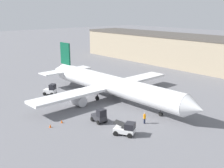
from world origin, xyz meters
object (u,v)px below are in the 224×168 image
(airplane, at_px, (109,84))
(safety_cone_near, at_px, (50,126))
(baggage_tug, at_px, (100,116))
(safety_cone_far, at_px, (62,121))
(belt_loader_truck, at_px, (126,129))
(pushback_tug, at_px, (51,90))
(ground_crew_worker, at_px, (145,118))

(airplane, xyz_separation_m, safety_cone_near, (5.15, -16.55, -2.79))
(airplane, height_order, baggage_tug, airplane)
(safety_cone_far, bearing_deg, safety_cone_near, -80.34)
(baggage_tug, bearing_deg, belt_loader_truck, 3.60)
(pushback_tug, bearing_deg, airplane, 0.79)
(ground_crew_worker, xyz_separation_m, safety_cone_far, (-9.05, -10.07, -0.71))
(baggage_tug, distance_m, pushback_tug, 19.15)
(baggage_tug, xyz_separation_m, safety_cone_near, (-3.43, -7.25, -0.78))
(ground_crew_worker, distance_m, safety_cone_far, 13.56)
(safety_cone_near, bearing_deg, safety_cone_far, 99.66)
(safety_cone_far, bearing_deg, baggage_tug, 51.99)
(airplane, height_order, safety_cone_near, airplane)
(pushback_tug, bearing_deg, safety_cone_near, -64.97)
(safety_cone_near, xyz_separation_m, safety_cone_far, (-0.40, 2.34, 0.00))
(safety_cone_near, height_order, safety_cone_far, same)
(airplane, relative_size, ground_crew_worker, 22.90)
(baggage_tug, distance_m, safety_cone_near, 8.06)
(ground_crew_worker, distance_m, baggage_tug, 7.35)
(belt_loader_truck, distance_m, pushback_tug, 25.42)
(ground_crew_worker, bearing_deg, safety_cone_near, -25.48)
(belt_loader_truck, relative_size, safety_cone_far, 6.44)
(baggage_tug, bearing_deg, ground_crew_worker, 48.61)
(airplane, relative_size, baggage_tug, 15.59)
(airplane, distance_m, safety_cone_near, 17.55)
(airplane, distance_m, safety_cone_far, 15.23)
(ground_crew_worker, distance_m, pushback_tug, 24.57)
(airplane, distance_m, belt_loader_truck, 17.68)
(belt_loader_truck, bearing_deg, airplane, 118.59)
(belt_loader_truck, xyz_separation_m, safety_cone_near, (-9.71, -7.21, -0.68))
(airplane, height_order, pushback_tug, airplane)
(airplane, xyz_separation_m, pushback_tug, (-10.50, -7.73, -2.00))
(ground_crew_worker, relative_size, baggage_tug, 0.68)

